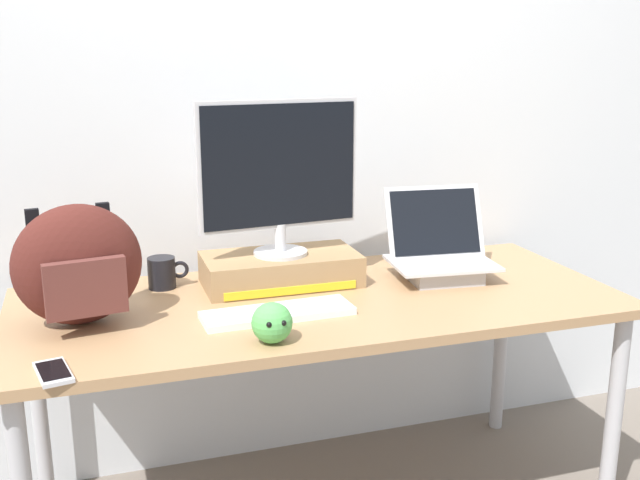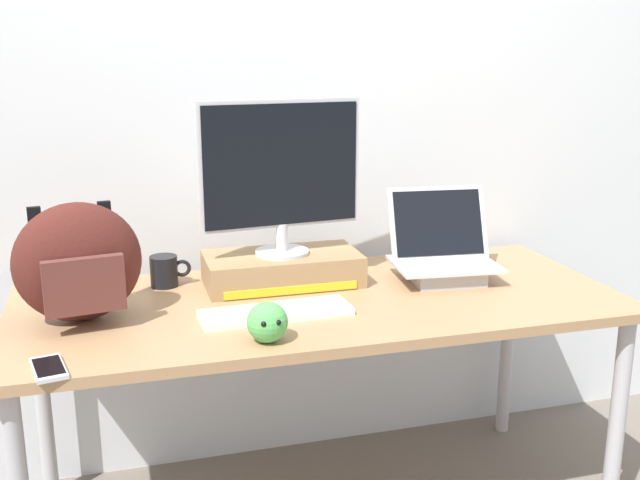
% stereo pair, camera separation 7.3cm
% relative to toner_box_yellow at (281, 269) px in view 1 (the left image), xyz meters
% --- Properties ---
extents(back_wall, '(7.00, 0.10, 2.60)m').
position_rel_toner_box_yellow_xyz_m(back_wall, '(0.08, 0.32, 0.51)').
color(back_wall, silver).
rests_on(back_wall, ground).
extents(desk, '(1.81, 0.77, 0.74)m').
position_rel_toner_box_yellow_xyz_m(desk, '(0.08, -0.17, -0.12)').
color(desk, '#A87F56').
rests_on(desk, ground).
extents(toner_box_yellow, '(0.49, 0.25, 0.10)m').
position_rel_toner_box_yellow_xyz_m(toner_box_yellow, '(0.00, 0.00, 0.00)').
color(toner_box_yellow, '#9E7A51').
rests_on(toner_box_yellow, desk).
extents(desktop_monitor, '(0.52, 0.17, 0.48)m').
position_rel_toner_box_yellow_xyz_m(desktop_monitor, '(0.00, -0.00, 0.31)').
color(desktop_monitor, silver).
rests_on(desktop_monitor, toner_box_yellow).
extents(open_laptop, '(0.35, 0.28, 0.29)m').
position_rel_toner_box_yellow_xyz_m(open_laptop, '(0.51, -0.10, 0.01)').
color(open_laptop, '#ADADB2').
rests_on(open_laptop, desk).
extents(external_keyboard, '(0.43, 0.15, 0.02)m').
position_rel_toner_box_yellow_xyz_m(external_keyboard, '(-0.08, -0.28, -0.04)').
color(external_keyboard, white).
rests_on(external_keyboard, desk).
extents(messenger_backpack, '(0.37, 0.27, 0.33)m').
position_rel_toner_box_yellow_xyz_m(messenger_backpack, '(-0.61, -0.17, 0.12)').
color(messenger_backpack, '#4C1E19').
rests_on(messenger_backpack, desk).
extents(coffee_mug, '(0.13, 0.09, 0.10)m').
position_rel_toner_box_yellow_xyz_m(coffee_mug, '(-0.36, 0.08, 0.00)').
color(coffee_mug, black).
rests_on(coffee_mug, desk).
extents(cell_phone, '(0.10, 0.15, 0.01)m').
position_rel_toner_box_yellow_xyz_m(cell_phone, '(-0.67, -0.49, -0.04)').
color(cell_phone, silver).
rests_on(cell_phone, desk).
extents(plush_toy, '(0.11, 0.11, 0.11)m').
position_rel_toner_box_yellow_xyz_m(plush_toy, '(-0.15, -0.46, 0.00)').
color(plush_toy, '#56B256').
rests_on(plush_toy, desk).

